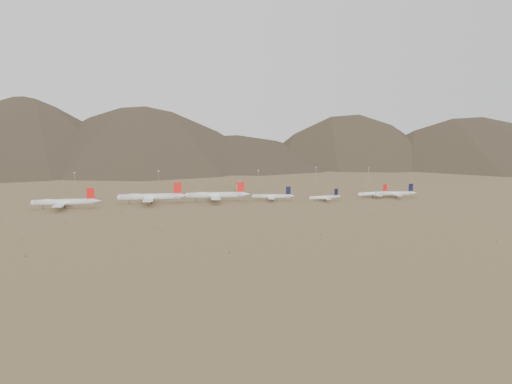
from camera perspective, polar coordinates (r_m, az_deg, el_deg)
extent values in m
plane|color=#99824F|center=(482.88, -3.13, -1.75)|extent=(3000.00, 3000.00, 0.00)
cylinder|color=white|center=(506.40, -21.13, -1.07)|extent=(53.93, 6.88, 5.56)
sphere|color=white|center=(512.42, -24.08, -1.12)|extent=(5.45, 5.45, 5.45)
cone|color=white|center=(501.22, -17.76, -0.96)|extent=(9.81, 5.24, 5.00)
cube|color=white|center=(506.73, -21.25, -1.17)|extent=(9.82, 49.52, 0.70)
cube|color=white|center=(501.82, -18.24, -0.95)|extent=(5.30, 18.86, 0.33)
cube|color=red|center=(501.03, -18.40, -0.14)|extent=(7.01, 0.67, 9.86)
cylinder|color=black|center=(511.14, -23.18, -1.62)|extent=(0.36, 0.36, 3.77)
cylinder|color=black|center=(508.20, -20.96, -1.56)|extent=(0.45, 0.45, 3.77)
cylinder|color=black|center=(505.51, -21.02, -1.61)|extent=(0.45, 0.45, 3.77)
ellipsoid|color=white|center=(509.15, -22.68, -0.93)|extent=(17.32, 4.59, 3.34)
cylinder|color=slate|center=(516.49, -21.03, -1.15)|extent=(5.44, 2.63, 2.50)
cylinder|color=slate|center=(497.37, -21.46, -1.49)|extent=(5.44, 2.63, 2.50)
cylinder|color=slate|center=(525.11, -20.84, -1.01)|extent=(5.44, 2.63, 2.50)
cylinder|color=slate|center=(488.78, -21.67, -1.65)|extent=(5.44, 2.63, 2.50)
cylinder|color=white|center=(514.41, -12.00, -0.52)|extent=(59.68, 8.03, 6.15)
sphere|color=white|center=(516.67, -15.29, -0.59)|extent=(6.03, 6.03, 6.03)
cone|color=white|center=(513.84, -8.28, -0.39)|extent=(10.88, 5.87, 5.54)
cube|color=white|center=(514.59, -12.13, -0.63)|extent=(11.25, 54.83, 0.77)
cube|color=white|center=(513.76, -8.81, -0.39)|extent=(6.01, 20.89, 0.37)
cube|color=red|center=(512.74, -8.97, 0.49)|extent=(7.75, 0.80, 10.91)
cylinder|color=black|center=(516.54, -14.29, -1.14)|extent=(0.40, 0.40, 4.17)
cylinder|color=black|center=(516.60, -11.84, -1.06)|extent=(0.50, 0.50, 4.17)
cylinder|color=black|center=(513.56, -11.86, -1.11)|extent=(0.50, 0.50, 4.17)
ellipsoid|color=white|center=(515.14, -13.72, -0.37)|extent=(19.18, 5.21, 3.69)
cylinder|color=slate|center=(525.59, -12.07, -0.63)|extent=(6.04, 2.95, 2.77)
cylinder|color=slate|center=(504.02, -12.18, -0.97)|extent=(6.04, 2.95, 2.77)
cylinder|color=slate|center=(535.31, -12.02, -0.48)|extent=(6.04, 2.95, 2.77)
cylinder|color=slate|center=(494.31, -12.23, -1.14)|extent=(6.04, 2.95, 2.77)
cylinder|color=white|center=(519.58, -4.65, -0.34)|extent=(57.21, 8.89, 5.89)
sphere|color=white|center=(518.65, -7.79, -0.40)|extent=(5.77, 5.77, 5.77)
cone|color=white|center=(522.40, -1.15, -0.22)|extent=(10.52, 5.83, 5.30)
cube|color=white|center=(519.63, -4.77, -0.44)|extent=(11.86, 52.64, 0.74)
cube|color=white|center=(521.85, -1.65, -0.22)|extent=(6.17, 20.09, 0.35)
cube|color=red|center=(520.77, -1.78, 0.61)|extent=(7.42, 0.92, 10.45)
cylinder|color=black|center=(519.46, -6.84, -0.92)|extent=(0.38, 0.38, 3.99)
cylinder|color=black|center=(521.80, -4.52, -0.85)|extent=(0.47, 0.47, 3.99)
cylinder|color=black|center=(518.89, -4.50, -0.90)|extent=(0.47, 0.47, 3.99)
ellipsoid|color=white|center=(518.69, -6.28, -0.19)|extent=(18.44, 5.37, 3.53)
cylinder|color=slate|center=(530.16, -4.84, -0.44)|extent=(5.83, 2.95, 2.65)
cylinder|color=slate|center=(509.51, -4.70, -0.76)|extent=(5.83, 2.95, 2.65)
cylinder|color=slate|center=(539.46, -4.89, -0.30)|extent=(5.83, 2.95, 2.65)
cylinder|color=slate|center=(500.23, -4.63, -0.91)|extent=(5.83, 2.95, 2.65)
cylinder|color=white|center=(524.05, 1.81, -0.48)|extent=(38.00, 11.12, 4.11)
sphere|color=white|center=(523.66, -0.27, -0.48)|extent=(4.03, 4.03, 4.03)
cone|color=white|center=(525.26, 4.12, -0.44)|extent=(7.39, 4.91, 3.70)
cube|color=white|center=(524.11, 1.72, -0.55)|extent=(12.02, 33.04, 0.51)
cube|color=white|center=(525.02, 3.79, -0.43)|extent=(5.65, 12.76, 0.25)
cube|color=black|center=(524.21, 3.71, 0.19)|extent=(4.91, 1.28, 8.12)
cylinder|color=black|center=(524.20, 0.36, -0.85)|extent=(0.43, 0.43, 2.82)
cylinder|color=black|center=(525.59, 1.88, -0.84)|extent=(0.54, 0.54, 2.82)
cylinder|color=black|center=(523.56, 1.89, -0.87)|extent=(0.54, 0.54, 2.82)
cylinder|color=slate|center=(533.25, 1.69, -0.52)|extent=(4.07, 2.53, 1.85)
cylinder|color=slate|center=(515.26, 1.76, -0.80)|extent=(4.07, 2.53, 1.85)
cylinder|color=white|center=(526.84, 7.78, -0.60)|extent=(31.34, 8.07, 3.39)
sphere|color=white|center=(519.83, 6.25, -0.68)|extent=(3.32, 3.32, 3.32)
cone|color=white|center=(535.08, 9.43, -0.48)|extent=(6.01, 3.86, 3.05)
cube|color=white|center=(526.62, 7.72, -0.65)|extent=(8.98, 27.18, 0.42)
cube|color=white|center=(533.86, 9.20, -0.48)|extent=(4.31, 10.47, 0.20)
cube|color=black|center=(532.94, 9.15, 0.02)|extent=(4.05, 0.92, 6.68)
cylinder|color=black|center=(522.30, 6.71, -0.96)|extent=(0.36, 0.36, 2.32)
cylinder|color=black|center=(528.27, 7.79, -0.89)|extent=(0.45, 0.45, 2.32)
cylinder|color=black|center=(526.79, 7.87, -0.91)|extent=(0.45, 0.45, 2.32)
cylinder|color=slate|center=(533.31, 7.34, -0.64)|extent=(3.31, 1.98, 1.52)
cylinder|color=slate|center=(520.19, 8.10, -0.85)|extent=(3.31, 1.98, 1.52)
cylinder|color=white|center=(561.97, 13.20, -0.17)|extent=(35.33, 11.33, 3.84)
sphere|color=white|center=(551.63, 11.73, -0.27)|extent=(3.76, 3.76, 3.76)
cone|color=white|center=(573.93, 14.79, -0.03)|extent=(6.95, 4.74, 3.45)
cube|color=white|center=(561.62, 13.14, -0.23)|extent=(12.02, 30.79, 0.48)
cube|color=white|center=(572.18, 14.56, -0.04)|extent=(5.58, 11.92, 0.23)
cube|color=red|center=(571.09, 14.53, 0.49)|extent=(4.56, 1.32, 7.57)
cylinder|color=black|center=(555.13, 12.17, -0.57)|extent=(0.40, 0.40, 2.62)
cylinder|color=black|center=(563.57, 13.19, -0.48)|extent=(0.50, 0.50, 2.62)
cylinder|color=black|center=(562.06, 13.31, -0.50)|extent=(0.50, 0.50, 2.62)
cylinder|color=slate|center=(568.49, 12.63, -0.22)|extent=(3.82, 2.44, 1.73)
cylinder|color=slate|center=(555.04, 13.66, -0.43)|extent=(3.82, 2.44, 1.73)
cylinder|color=white|center=(566.84, 15.61, -0.14)|extent=(38.68, 7.85, 4.17)
sphere|color=white|center=(560.17, 13.77, -0.17)|extent=(4.09, 4.09, 4.09)
cone|color=white|center=(574.95, 17.61, -0.08)|extent=(7.25, 4.41, 3.76)
cube|color=white|center=(566.65, 15.53, -0.20)|extent=(9.29, 33.40, 0.52)
cube|color=white|center=(573.73, 17.33, -0.07)|extent=(4.65, 12.80, 0.25)
cube|color=black|center=(572.73, 17.28, 0.50)|extent=(5.01, 0.85, 8.24)
cylinder|color=black|center=(562.58, 14.32, -0.51)|extent=(0.44, 0.44, 2.86)
cylinder|color=black|center=(568.55, 15.63, -0.48)|extent=(0.55, 0.55, 2.86)
cylinder|color=black|center=(566.62, 15.70, -0.51)|extent=(0.55, 0.55, 2.86)
cylinder|color=slate|center=(575.31, 15.20, -0.18)|extent=(4.01, 2.24, 1.88)
cylinder|color=slate|center=(558.27, 15.87, -0.44)|extent=(4.01, 2.24, 1.88)
cube|color=tan|center=(604.26, -1.92, 0.50)|extent=(8.00, 8.00, 8.00)
cube|color=slate|center=(603.56, -1.92, 1.07)|extent=(6.00, 6.00, 4.00)
cylinder|color=gray|center=(607.45, -19.98, 0.90)|extent=(0.50, 0.50, 25.00)
cube|color=gray|center=(606.22, -20.04, 2.10)|extent=(2.00, 0.60, 0.80)
cylinder|color=gray|center=(602.63, -11.05, 1.16)|extent=(0.50, 0.50, 25.00)
cube|color=gray|center=(601.38, -11.08, 2.37)|extent=(2.00, 0.60, 0.80)
cylinder|color=gray|center=(598.90, 0.25, 1.26)|extent=(0.50, 0.50, 25.00)
cube|color=gray|center=(597.65, 0.25, 2.48)|extent=(2.00, 0.60, 0.80)
cylinder|color=gray|center=(653.33, 6.89, 1.73)|extent=(0.50, 0.50, 25.00)
cube|color=gray|center=(652.18, 6.91, 2.85)|extent=(2.00, 0.60, 0.80)
cylinder|color=gray|center=(653.27, 12.71, 1.60)|extent=(0.50, 0.50, 25.00)
cube|color=gray|center=(652.12, 12.74, 2.72)|extent=(2.00, 0.60, 0.80)
ellipsoid|color=brown|center=(459.39, -24.83, -2.88)|extent=(0.70, 0.70, 0.58)
ellipsoid|color=brown|center=(468.28, -25.70, -2.76)|extent=(0.82, 0.82, 0.43)
ellipsoid|color=brown|center=(382.09, -10.78, -4.29)|extent=(1.10, 1.10, 0.70)
ellipsoid|color=brown|center=(372.59, -16.39, -4.80)|extent=(0.51, 0.51, 0.31)
ellipsoid|color=brown|center=(385.46, -0.04, -4.07)|extent=(0.67, 0.67, 0.52)
ellipsoid|color=brown|center=(377.73, 25.79, -5.05)|extent=(0.76, 0.76, 0.63)
ellipsoid|color=brown|center=(464.53, 8.19, -2.14)|extent=(0.85, 0.85, 0.71)
ellipsoid|color=brown|center=(326.77, -8.91, -6.28)|extent=(0.51, 0.51, 0.41)
ellipsoid|color=brown|center=(335.57, -16.10, -6.13)|extent=(0.55, 0.55, 0.28)
ellipsoid|color=brown|center=(509.35, 15.45, -1.50)|extent=(0.87, 0.87, 0.51)
ellipsoid|color=brown|center=(346.95, 4.12, -5.39)|extent=(0.77, 0.77, 0.48)
ellipsoid|color=brown|center=(466.21, -15.23, -2.29)|extent=(1.04, 1.04, 0.77)
ellipsoid|color=brown|center=(423.45, -18.60, -3.41)|extent=(0.82, 0.82, 0.62)
ellipsoid|color=brown|center=(475.79, -8.10, -1.93)|extent=(0.55, 0.55, 0.47)
ellipsoid|color=brown|center=(361.49, 7.41, -4.89)|extent=(0.95, 0.95, 0.75)
ellipsoid|color=brown|center=(398.48, -19.13, -4.11)|extent=(0.83, 0.83, 0.42)
ellipsoid|color=brown|center=(392.46, -11.57, -3.99)|extent=(0.89, 0.89, 0.75)
ellipsoid|color=brown|center=(310.40, -3.08, -6.91)|extent=(1.09, 1.09, 0.71)
ellipsoid|color=brown|center=(470.87, 23.28, -2.56)|extent=(0.76, 0.76, 0.65)
ellipsoid|color=brown|center=(487.24, 14.22, -1.85)|extent=(0.88, 0.88, 0.77)
ellipsoid|color=brown|center=(370.44, -21.42, -5.06)|extent=(0.65, 0.65, 0.58)
ellipsoid|color=brown|center=(332.24, -24.87, -6.63)|extent=(1.08, 1.08, 0.80)
ellipsoid|color=brown|center=(496.07, 8.20, -1.53)|extent=(0.85, 0.85, 0.73)
ellipsoid|color=brown|center=(447.37, 12.80, -2.63)|extent=(0.79, 0.79, 0.69)
ellipsoid|color=brown|center=(322.37, -5.51, -6.40)|extent=(0.66, 0.66, 0.54)
ellipsoid|color=brown|center=(429.07, 20.23, -3.34)|extent=(0.80, 0.80, 0.64)
ellipsoid|color=brown|center=(430.39, -20.92, -3.33)|extent=(0.83, 0.83, 0.70)
ellipsoid|color=brown|center=(528.52, 14.65, -1.14)|extent=(0.97, 0.97, 0.87)
ellipsoid|color=brown|center=(375.33, -25.67, -5.13)|extent=(0.87, 0.87, 0.58)
ellipsoid|color=brown|center=(384.26, -25.23, -4.82)|extent=(0.78, 0.78, 0.58)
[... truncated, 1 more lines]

